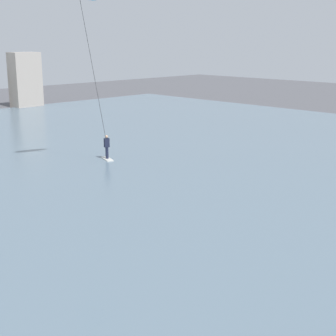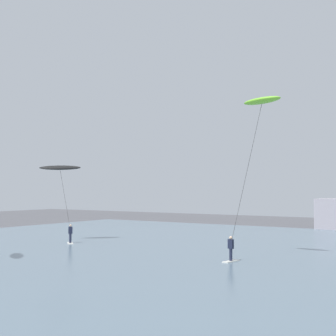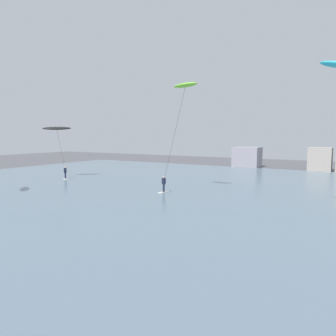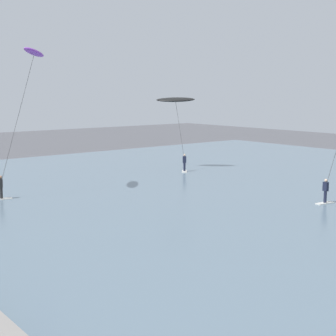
{
  "view_description": "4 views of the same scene",
  "coord_description": "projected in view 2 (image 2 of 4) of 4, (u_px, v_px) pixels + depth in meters",
  "views": [
    {
      "loc": [
        -9.62,
        1.31,
        7.93
      ],
      "look_at": [
        1.93,
        12.77,
        3.79
      ],
      "focal_mm": 54.32,
      "sensor_mm": 36.0,
      "label": 1
    },
    {
      "loc": [
        6.72,
        0.08,
        4.79
      ],
      "look_at": [
        -0.08,
        10.34,
        5.35
      ],
      "focal_mm": 50.42,
      "sensor_mm": 36.0,
      "label": 2
    },
    {
      "loc": [
        9.17,
        1.93,
        5.76
      ],
      "look_at": [
        2.4,
        13.27,
        4.37
      ],
      "focal_mm": 33.18,
      "sensor_mm": 36.0,
      "label": 3
    },
    {
      "loc": [
        12.04,
        -0.79,
        7.41
      ],
      "look_at": [
        -1.63,
        10.3,
        4.76
      ],
      "focal_mm": 54.06,
      "sensor_mm": 36.0,
      "label": 4
    }
  ],
  "objects": [
    {
      "name": "kitesurfer_black",
      "position": [
        61.0,
        173.0,
        41.92
      ],
      "size": [
        3.9,
        3.43,
        6.93
      ],
      "color": "silver",
      "rests_on": "water_bay"
    },
    {
      "name": "kitesurfer_lime",
      "position": [
        258.0,
        121.0,
        30.89
      ],
      "size": [
        3.42,
        2.39,
        10.81
      ],
      "color": "silver",
      "rests_on": "water_bay"
    }
  ]
}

